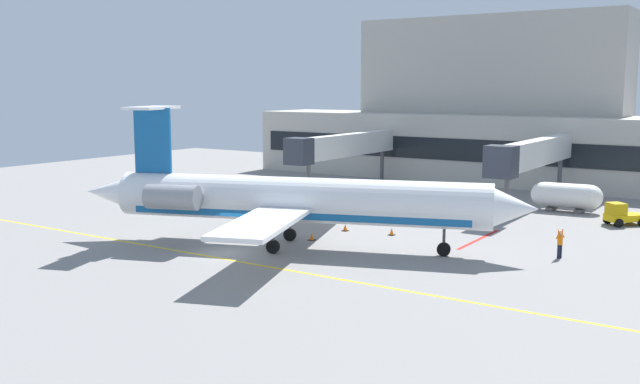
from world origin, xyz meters
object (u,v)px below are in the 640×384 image
object	(u,v)px
regional_jet	(292,200)
fuel_tank	(566,196)
marshaller	(560,244)
pushback_tractor	(360,199)
baggage_tug	(622,215)

from	to	relation	value
regional_jet	fuel_tank	size ratio (longest dim) A/B	5.04
regional_jet	marshaller	distance (m)	18.00
regional_jet	pushback_tractor	world-z (taller)	regional_jet
regional_jet	marshaller	world-z (taller)	regional_jet
pushback_tractor	baggage_tug	bearing A→B (deg)	12.43
marshaller	pushback_tractor	bearing A→B (deg)	155.56
regional_jet	pushback_tractor	distance (m)	17.21
baggage_tug	marshaller	world-z (taller)	marshaller
regional_jet	marshaller	bearing A→B (deg)	23.51
marshaller	fuel_tank	bearing A→B (deg)	103.39
baggage_tug	pushback_tractor	xyz separation A→B (m)	(-21.76, -4.80, 0.06)
fuel_tank	marshaller	distance (m)	18.65
regional_jet	baggage_tug	xyz separation A→B (m)	(17.50, 21.29, -2.52)
baggage_tug	marshaller	bearing A→B (deg)	-94.59
fuel_tank	baggage_tug	bearing A→B (deg)	-36.05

